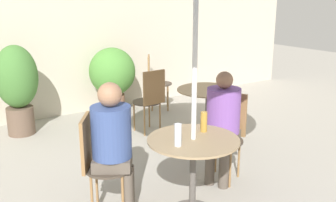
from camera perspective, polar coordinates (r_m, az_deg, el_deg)
storefront_wall at (r=6.43m, az=-16.34°, el=10.87°), size 10.00×0.06×3.00m
cafe_table_near at (r=3.51m, az=3.66°, el=-7.79°), size 0.81×0.81×0.72m
cafe_table_far at (r=5.25m, az=5.78°, el=0.16°), size 0.82×0.82×0.72m
bistro_chair_0 at (r=4.25m, az=8.59°, el=-3.96°), size 0.46×0.45×0.93m
bistro_chair_1 at (r=3.55m, az=-10.31°, el=-8.06°), size 0.47×0.46×0.93m
bistro_chair_2 at (r=5.49m, az=-2.54°, el=0.71°), size 0.41×0.42×0.93m
bistro_chair_3 at (r=6.68m, az=-2.04°, el=3.40°), size 0.47×0.46×0.93m
seated_person_0 at (r=4.06m, az=7.92°, el=-2.51°), size 0.43×0.41×1.19m
seated_person_1 at (r=3.46m, az=-7.95°, el=-5.42°), size 0.44×0.43×1.23m
beer_glass_0 at (r=3.60m, az=5.22°, el=-3.02°), size 0.06×0.06×0.19m
beer_glass_1 at (r=3.26m, az=1.46°, el=-4.95°), size 0.06×0.06×0.19m
potted_plant_0 at (r=5.81m, az=-21.07°, el=2.36°), size 0.58×0.58×1.27m
potted_plant_1 at (r=6.42m, az=-8.08°, el=3.79°), size 0.74×0.74×1.10m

